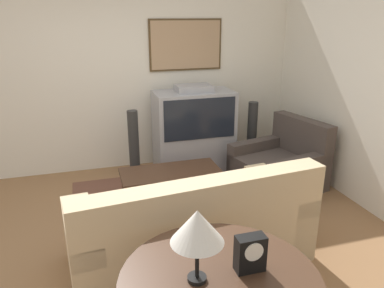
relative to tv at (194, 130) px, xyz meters
The scene contains 12 objects.
ground_plane 2.07m from the tv, 121.48° to the right, with size 12.00×12.00×0.00m, color #8E6642.
wall_back 1.35m from the tv, 156.95° to the left, with size 12.00×0.10×2.70m.
area_rug 1.21m from the tv, 122.57° to the right, with size 2.25×1.73×0.01m.
tv is the anchor object (origin of this frame).
couch 2.18m from the tv, 107.29° to the right, with size 2.18×1.12×0.94m.
armchair 1.29m from the tv, 41.89° to the right, with size 1.14×1.13×0.86m.
coffee_table 1.14m from the tv, 120.52° to the right, with size 1.14×0.53×0.44m.
console_table 3.29m from the tv, 104.26° to the right, with size 1.17×1.17×0.72m.
table_lamp 3.34m from the tv, 106.60° to the right, with size 0.30×0.30×0.45m.
mantel_clock 3.24m from the tv, 101.09° to the right, with size 0.17×0.10×0.22m.
speaker_tower_left 0.88m from the tv, behind, with size 0.24×0.24×0.95m.
speaker_tower_right 0.88m from the tv, ahead, with size 0.24×0.24×0.95m.
Camera 1 is at (-0.43, -3.13, 2.15)m, focal length 35.00 mm.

